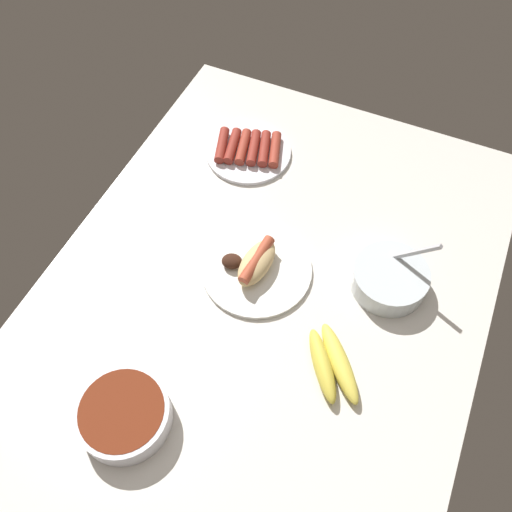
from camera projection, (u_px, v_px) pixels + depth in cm
name	position (u px, v px, depth cm)	size (l,w,h in cm)	color
ground_plane	(266.00, 291.00, 116.69)	(120.00, 90.00, 3.00)	silver
plate_hotdog_assembled	(256.00, 266.00, 116.26)	(23.67, 23.67, 5.61)	white
banana_bunch	(331.00, 364.00, 104.14)	(16.80, 15.50, 3.80)	#E5D14C
plate_sausages	(248.00, 150.00, 135.48)	(21.10, 21.10, 3.40)	white
bowl_coleslaw	(390.00, 278.00, 113.31)	(15.80, 15.80, 15.09)	silver
bowl_chili	(124.00, 414.00, 97.72)	(16.92, 16.92, 5.36)	white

